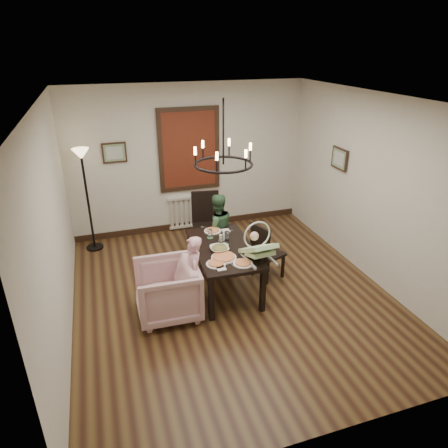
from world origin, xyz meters
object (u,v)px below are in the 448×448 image
chair_right (268,250)px  drinking_glass (221,245)px  chair_far (207,224)px  elderly_woman (194,281)px  baby_bouncer (258,247)px  seated_man (217,235)px  floor_lamp (88,202)px  dining_table (223,252)px  armchair (167,290)px

chair_right → drinking_glass: chair_right is taller
chair_far → chair_right: bearing=-48.2°
elderly_woman → baby_bouncer: bearing=92.3°
seated_man → floor_lamp: (-1.98, 1.16, 0.39)m
chair_right → floor_lamp: floor_lamp is taller
chair_right → baby_bouncer: bearing=125.0°
floor_lamp → chair_far: bearing=-21.9°
chair_right → elderly_woman: 1.42m
chair_far → elderly_woman: bearing=-102.9°
seated_man → drinking_glass: 0.93m
drinking_glass → baby_bouncer: bearing=-46.5°
dining_table → elderly_woman: (-0.55, -0.39, -0.15)m
chair_far → baby_bouncer: 1.73m
armchair → chair_right: bearing=108.1°
floor_lamp → dining_table: bearing=-46.8°
chair_right → armchair: bearing=87.2°
chair_right → baby_bouncer: baby_bouncer is taller
seated_man → floor_lamp: bearing=-34.4°
chair_right → baby_bouncer: (-0.43, -0.59, 0.43)m
drinking_glass → armchair: bearing=-160.3°
armchair → drinking_glass: 1.00m
elderly_woman → seated_man: (0.70, 1.19, 0.04)m
elderly_woman → drinking_glass: bearing=131.5°
armchair → floor_lamp: 2.56m
dining_table → chair_far: (0.08, 1.19, -0.08)m
armchair → floor_lamp: bearing=-156.1°
chair_far → chair_right: chair_far is taller
dining_table → drinking_glass: (-0.06, -0.06, 0.16)m
dining_table → drinking_glass: bearing=-130.0°
seated_man → floor_lamp: size_ratio=0.56×
baby_bouncer → drinking_glass: 0.59m
armchair → elderly_woman: elderly_woman is taller
chair_right → seated_man: seated_man is taller
armchair → elderly_woman: (0.36, -0.02, 0.08)m
armchair → drinking_glass: (0.86, 0.31, 0.40)m
chair_far → drinking_glass: chair_far is taller
seated_man → drinking_glass: (-0.20, -0.87, 0.27)m
floor_lamp → baby_bouncer: bearing=-48.3°
chair_far → drinking_glass: 1.28m
chair_right → baby_bouncer: 0.85m
dining_table → floor_lamp: size_ratio=0.85×
drinking_glass → chair_right: bearing=11.6°
dining_table → baby_bouncer: size_ratio=2.67×
chair_far → chair_right: 1.29m
elderly_woman → baby_bouncer: size_ratio=1.62×
armchair → seated_man: size_ratio=0.83×
dining_table → elderly_woman: bearing=-142.8°
elderly_woman → drinking_glass: (0.50, 0.33, 0.31)m
floor_lamp → elderly_woman: bearing=-61.4°
floor_lamp → drinking_glass: bearing=-48.6°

